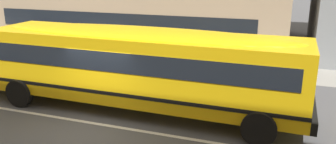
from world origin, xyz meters
The scene contains 4 objects.
ground_plane centered at (0.00, 0.00, 0.00)m, with size 400.00×400.00×0.00m, color #4C4C4F.
sidewalk_far centered at (0.00, 8.42, 0.01)m, with size 120.00×3.00×0.01m, color gray.
lane_centreline centered at (0.00, 0.00, 0.00)m, with size 110.00×0.16×0.01m, color silver.
school_bus centered at (0.67, 1.71, 1.83)m, with size 13.79×3.33×3.08m.
Camera 1 is at (5.99, -9.42, 5.08)m, focal length 37.02 mm.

